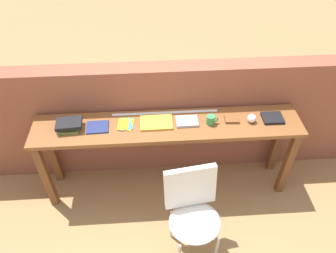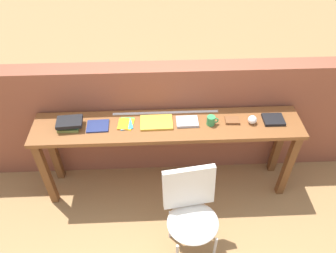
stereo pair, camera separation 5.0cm
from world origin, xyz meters
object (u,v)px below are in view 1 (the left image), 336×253
Objects in this scene: mug at (211,120)px; leather_journal_brown at (232,119)px; magazine_cycling at (98,127)px; book_open_centre at (156,123)px; book_repair_rightmost at (272,118)px; pamphlet_pile_colourful at (125,124)px; chair_white_moulded at (193,210)px; book_stack_leftmost at (69,125)px; sports_ball_small at (252,118)px.

leather_journal_brown is (0.20, 0.03, -0.03)m from mug.
book_open_centre is at bearing 0.49° from magazine_cycling.
leather_journal_brown is 0.68× the size of book_repair_rightmost.
book_repair_rightmost is (1.38, -0.01, 0.01)m from pamphlet_pile_colourful.
chair_white_moulded is at bearing -108.55° from mug.
book_repair_rightmost is at bearing 0.11° from book_stack_leftmost.
book_repair_rightmost is (1.88, 0.00, -0.03)m from book_stack_leftmost.
book_open_centre is at bearing -0.31° from pamphlet_pile_colourful.
book_open_centre is at bearing 110.65° from chair_white_moulded.
pamphlet_pile_colourful is 0.28m from book_open_centre.
pamphlet_pile_colourful is at bearing 1.86° from book_stack_leftmost.
magazine_cycling is at bearing 179.29° from mug.
chair_white_moulded is 0.85m from book_open_centre.
book_stack_leftmost is 1.67m from sports_ball_small.
mug is (0.79, -0.04, 0.04)m from pamphlet_pile_colourful.
sports_ball_small is (1.42, -0.01, 0.03)m from magazine_cycling.
mug reaches higher than pamphlet_pile_colourful.
leather_journal_brown is at bearing -1.01° from magazine_cycling.
magazine_cycling is 1.04× the size of book_repair_rightmost.
pamphlet_pile_colourful is (-0.56, 0.72, 0.36)m from chair_white_moulded.
book_stack_leftmost is 0.51m from pamphlet_pile_colourful.
leather_journal_brown is at bearing -1.24° from book_open_centre.
book_repair_rightmost is (0.82, 0.71, 0.37)m from chair_white_moulded.
book_stack_leftmost is 2.93× the size of sports_ball_small.
book_stack_leftmost is 1.49m from leather_journal_brown.
magazine_cycling is 1.04× the size of pamphlet_pile_colourful.
pamphlet_pile_colourful is (0.50, 0.02, -0.04)m from book_stack_leftmost.
book_open_centre is 1.57× the size of book_repair_rightmost.
magazine_cycling is (-0.81, 0.70, 0.36)m from chair_white_moulded.
book_stack_leftmost is (-1.06, 0.70, 0.40)m from chair_white_moulded.
leather_journal_brown is at bearing 8.43° from mug.
sports_ball_small is 0.21m from book_repair_rightmost.
chair_white_moulded is 1.00m from sports_ball_small.
pamphlet_pile_colourful is 0.79m from mug.
book_stack_leftmost is 0.80× the size of book_open_centre.
book_repair_rightmost reaches higher than book_open_centre.
chair_white_moulded is at bearing -131.76° from sports_ball_small.
book_repair_rightmost reaches higher than chair_white_moulded.
book_stack_leftmost is 1.88m from book_repair_rightmost.
leather_journal_brown reaches higher than chair_white_moulded.
sports_ball_small is (0.61, 0.68, 0.39)m from chair_white_moulded.
book_open_centre is 2.30× the size of leather_journal_brown.
sports_ball_small is (0.18, -0.03, 0.03)m from leather_journal_brown.
pamphlet_pile_colourful is at bearing 177.37° from mug.
chair_white_moulded is at bearing -52.36° from pamphlet_pile_colourful.
mug is 0.59m from book_repair_rightmost.
sports_ball_small is at bearing -3.20° from book_open_centre.
book_stack_leftmost reaches higher than leather_journal_brown.
book_repair_rightmost is at bearing 6.59° from sports_ball_small.
book_repair_rightmost is at bearing 2.25° from mug.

